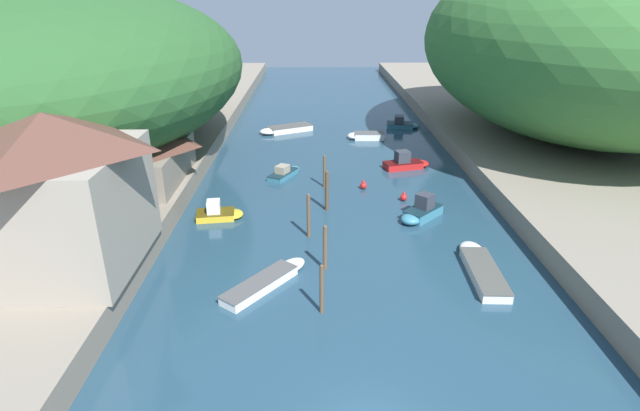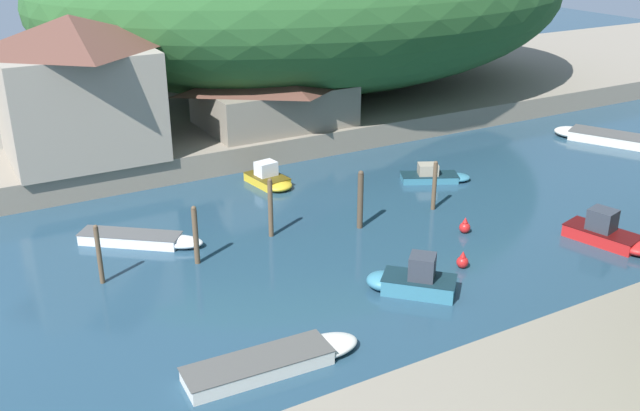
% 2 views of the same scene
% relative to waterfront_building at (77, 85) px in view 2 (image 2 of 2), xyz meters
% --- Properties ---
extents(water_surface, '(130.00, 130.00, 0.00)m').
position_rel_waterfront_building_xyz_m(water_surface, '(14.68, 20.01, -5.64)').
color(water_surface, '#234256').
rests_on(water_surface, ground).
extents(left_bank, '(22.00, 120.00, 1.54)m').
position_rel_waterfront_building_xyz_m(left_bank, '(-7.72, 20.01, -4.88)').
color(left_bank, gray).
rests_on(left_bank, ground).
extents(waterfront_building, '(7.64, 8.78, 7.98)m').
position_rel_waterfront_building_xyz_m(waterfront_building, '(0.00, 0.00, 0.00)').
color(waterfront_building, gray).
rests_on(waterfront_building, left_bank).
extents(boathouse_shed, '(7.08, 10.14, 4.25)m').
position_rel_waterfront_building_xyz_m(boathouse_shed, '(-0.46, 12.42, -1.90)').
color(boathouse_shed, gray).
rests_on(boathouse_shed, left_bank).
extents(boat_far_upstream, '(4.69, 5.49, 0.53)m').
position_rel_waterfront_building_xyz_m(boat_far_upstream, '(10.24, 0.27, -5.38)').
color(boat_far_upstream, white).
rests_on(boat_far_upstream, water_surface).
extents(boat_near_quay, '(4.47, 2.49, 1.64)m').
position_rel_waterfront_building_xyz_m(boat_near_quay, '(21.13, 19.50, -5.16)').
color(boat_near_quay, red).
rests_on(boat_near_quay, water_surface).
extents(boat_far_right_bank, '(1.80, 6.53, 0.55)m').
position_rel_waterfront_building_xyz_m(boat_far_right_bank, '(22.17, 1.45, -5.37)').
color(boat_far_right_bank, silver).
rests_on(boat_far_right_bank, water_surface).
extents(boat_navy_launch, '(2.97, 4.20, 1.06)m').
position_rel_waterfront_building_xyz_m(boat_navy_launch, '(10.26, 17.62, -5.32)').
color(boat_navy_launch, teal).
rests_on(boat_navy_launch, water_surface).
extents(boat_red_skiff, '(3.63, 3.64, 1.74)m').
position_rel_waterfront_building_xyz_m(boat_red_skiff, '(20.15, 8.55, -5.12)').
color(boat_red_skiff, teal).
rests_on(boat_red_skiff, water_surface).
extents(boat_yellow_tender, '(6.36, 4.58, 0.65)m').
position_rel_waterfront_building_xyz_m(boat_yellow_tender, '(9.39, 32.24, -5.32)').
color(boat_yellow_tender, silver).
rests_on(boat_yellow_tender, water_surface).
extents(boat_moored_right, '(3.41, 2.00, 1.32)m').
position_rel_waterfront_building_xyz_m(boat_moored_right, '(6.08, 8.87, -5.25)').
color(boat_moored_right, gold).
rests_on(boat_moored_right, water_surface).
extents(mooring_post_nearest, '(0.21, 0.21, 2.71)m').
position_rel_waterfront_building_xyz_m(mooring_post_nearest, '(13.04, -2.44, -4.28)').
color(mooring_post_nearest, brown).
rests_on(mooring_post_nearest, water_surface).
extents(mooring_post_second, '(0.25, 0.25, 2.79)m').
position_rel_waterfront_building_xyz_m(mooring_post_second, '(13.31, 1.75, -4.24)').
color(mooring_post_second, brown).
rests_on(mooring_post_second, water_surface).
extents(mooring_post_middle, '(0.24, 0.24, 3.01)m').
position_rel_waterfront_building_xyz_m(mooring_post_middle, '(12.36, 5.90, -4.13)').
color(mooring_post_middle, brown).
rests_on(mooring_post_middle, water_surface).
extents(mooring_post_fourth, '(0.29, 0.29, 3.03)m').
position_rel_waterfront_building_xyz_m(mooring_post_fourth, '(13.65, 10.20, -4.12)').
color(mooring_post_fourth, '#4C3D2D').
rests_on(mooring_post_fourth, water_surface).
extents(mooring_post_farthest, '(0.23, 0.23, 2.71)m').
position_rel_waterfront_building_xyz_m(mooring_post_farthest, '(13.58, 14.86, -4.28)').
color(mooring_post_farthest, brown).
rests_on(mooring_post_farthest, water_surface).
extents(channel_buoy_near, '(0.55, 0.55, 0.82)m').
position_rel_waterfront_building_xyz_m(channel_buoy_near, '(16.72, 14.37, -5.32)').
color(channel_buoy_near, red).
rests_on(channel_buoy_near, water_surface).
extents(channel_buoy_far, '(0.54, 0.54, 0.81)m').
position_rel_waterfront_building_xyz_m(channel_buoy_far, '(19.54, 11.85, -5.33)').
color(channel_buoy_far, red).
rests_on(channel_buoy_far, water_surface).
extents(person_on_quay, '(0.30, 0.42, 1.69)m').
position_rel_waterfront_building_xyz_m(person_on_quay, '(1.32, 9.45, -3.13)').
color(person_on_quay, '#282D3D').
rests_on(person_on_quay, left_bank).
extents(person_by_boathouse, '(0.29, 0.41, 1.69)m').
position_rel_waterfront_building_xyz_m(person_by_boathouse, '(2.14, -0.73, -3.13)').
color(person_by_boathouse, '#282D3D').
rests_on(person_by_boathouse, left_bank).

